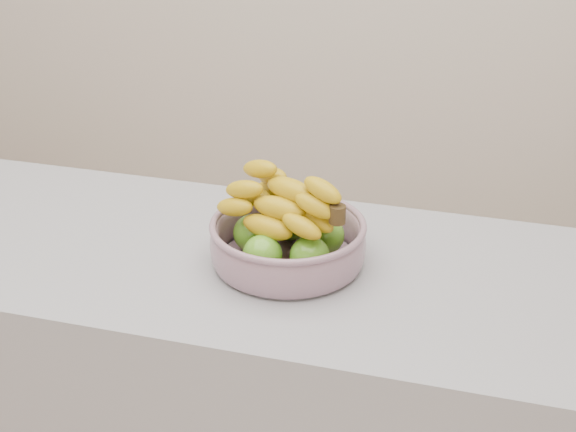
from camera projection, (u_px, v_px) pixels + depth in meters
counter at (202, 424)px, 1.80m from camera, size 2.00×0.60×0.90m
fruit_bowl at (288, 237)px, 1.52m from camera, size 0.30×0.30×0.18m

